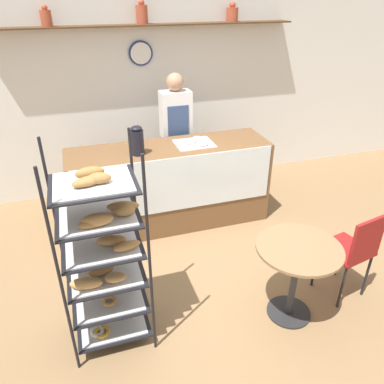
# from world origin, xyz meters

# --- Properties ---
(ground_plane) EXTENTS (14.00, 14.00, 0.00)m
(ground_plane) POSITION_xyz_m (0.00, 0.00, 0.00)
(ground_plane) COLOR olive
(back_wall) EXTENTS (10.00, 0.30, 2.70)m
(back_wall) POSITION_xyz_m (0.00, 2.42, 1.37)
(back_wall) COLOR white
(back_wall) RESTS_ON ground_plane
(display_counter) EXTENTS (2.30, 0.64, 0.99)m
(display_counter) POSITION_xyz_m (0.00, 1.27, 0.50)
(display_counter) COLOR brown
(display_counter) RESTS_ON ground_plane
(pastry_rack) EXTENTS (0.62, 0.51, 1.69)m
(pastry_rack) POSITION_xyz_m (-0.90, -0.26, 0.84)
(pastry_rack) COLOR black
(pastry_rack) RESTS_ON ground_plane
(person_worker) EXTENTS (0.37, 0.23, 1.69)m
(person_worker) POSITION_xyz_m (0.22, 1.79, 0.94)
(person_worker) COLOR #282833
(person_worker) RESTS_ON ground_plane
(cafe_table) EXTENTS (0.70, 0.70, 0.73)m
(cafe_table) POSITION_xyz_m (0.61, -0.50, 0.55)
(cafe_table) COLOR #262628
(cafe_table) RESTS_ON ground_plane
(cafe_chair) EXTENTS (0.45, 0.45, 0.90)m
(cafe_chair) POSITION_xyz_m (1.21, -0.46, 0.56)
(cafe_chair) COLOR black
(cafe_chair) RESTS_ON ground_plane
(coffee_carafe) EXTENTS (0.14, 0.14, 0.32)m
(coffee_carafe) POSITION_xyz_m (-0.38, 1.16, 1.15)
(coffee_carafe) COLOR black
(coffee_carafe) RESTS_ON display_counter
(donut_tray_counter) EXTENTS (0.43, 0.36, 0.05)m
(donut_tray_counter) POSITION_xyz_m (0.30, 1.26, 1.01)
(donut_tray_counter) COLOR silver
(donut_tray_counter) RESTS_ON display_counter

